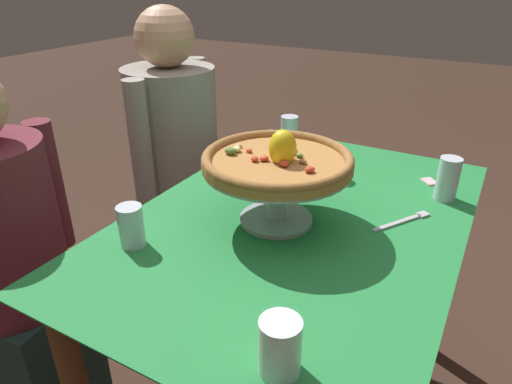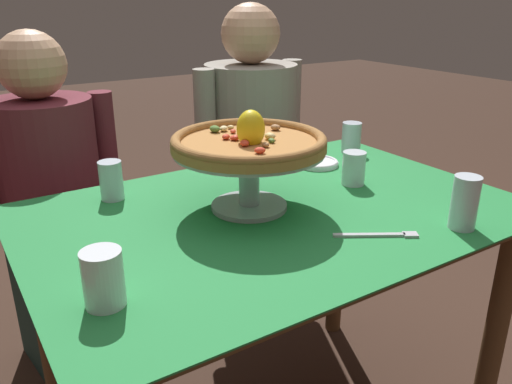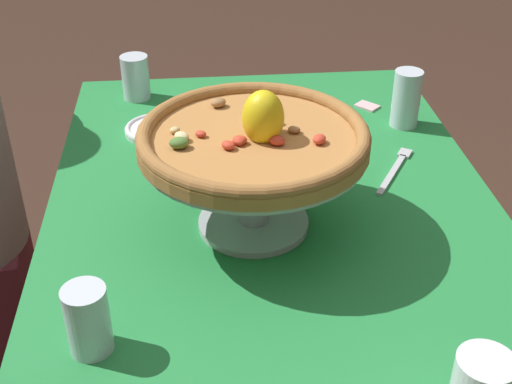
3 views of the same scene
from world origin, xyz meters
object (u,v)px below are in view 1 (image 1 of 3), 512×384
at_px(pizza_stand, 277,185).
at_px(diner_left, 11,276).
at_px(water_glass_front_right, 447,181).
at_px(dinner_fork, 404,221).
at_px(water_glass_back_left, 131,228).
at_px(water_glass_front_left, 280,350).
at_px(pizza, 278,159).
at_px(diner_right, 176,164).
at_px(water_glass_back_right, 289,132).
at_px(water_glass_side_right, 328,163).
at_px(sugar_packet, 429,182).
at_px(side_plate, 278,159).

relative_size(pizza_stand, diner_left, 0.31).
xyz_separation_m(water_glass_front_right, dinner_fork, (-0.19, 0.07, -0.05)).
height_order(water_glass_back_left, water_glass_front_left, same).
distance_m(pizza_stand, diner_left, 0.82).
distance_m(pizza, diner_right, 0.89).
distance_m(water_glass_back_left, diner_left, 0.50).
bearing_deg(diner_right, water_glass_back_right, -77.87).
height_order(water_glass_side_right, dinner_fork, water_glass_side_right).
bearing_deg(sugar_packet, water_glass_back_right, 78.86).
bearing_deg(water_glass_front_left, sugar_packet, -5.01).
bearing_deg(water_glass_front_left, water_glass_back_right, 24.73).
xyz_separation_m(pizza_stand, water_glass_front_left, (-0.44, -0.23, -0.06)).
height_order(water_glass_front_left, sugar_packet, water_glass_front_left).
bearing_deg(sugar_packet, water_glass_front_right, -148.80).
bearing_deg(diner_left, water_glass_front_right, -56.15).
height_order(water_glass_back_right, water_glass_front_right, water_glass_front_right).
bearing_deg(water_glass_front_right, dinner_fork, 160.06).
height_order(pizza_stand, water_glass_front_left, pizza_stand).
distance_m(water_glass_back_right, side_plate, 0.19).
bearing_deg(water_glass_back_left, pizza, -42.78).
bearing_deg(diner_left, diner_right, 1.78).
relative_size(water_glass_side_right, diner_right, 0.08).
height_order(water_glass_front_right, sugar_packet, water_glass_front_right).
relative_size(pizza, water_glass_back_left, 3.65).
relative_size(water_glass_back_right, diner_right, 0.08).
height_order(pizza, water_glass_back_left, pizza).
bearing_deg(water_glass_back_left, water_glass_front_left, -109.53).
height_order(pizza_stand, diner_left, diner_left).
bearing_deg(pizza, water_glass_back_left, 137.22).
relative_size(water_glass_front_right, sugar_packet, 2.51).
height_order(water_glass_front_right, water_glass_front_left, water_glass_front_right).
height_order(water_glass_front_left, side_plate, water_glass_front_left).
height_order(water_glass_front_left, dinner_fork, water_glass_front_left).
relative_size(diner_left, diner_right, 0.95).
distance_m(pizza_stand, water_glass_front_left, 0.50).
height_order(dinner_fork, sugar_packet, dinner_fork).
relative_size(water_glass_side_right, sugar_packet, 1.89).
xyz_separation_m(water_glass_back_right, diner_right, (-0.10, 0.47, -0.19)).
height_order(water_glass_side_right, diner_left, diner_left).
height_order(water_glass_back_right, water_glass_side_right, water_glass_back_right).
xyz_separation_m(side_plate, diner_right, (0.08, 0.52, -0.16)).
height_order(pizza_stand, water_glass_back_left, pizza_stand).
bearing_deg(dinner_fork, diner_left, 117.65).
relative_size(water_glass_side_right, side_plate, 0.72).
relative_size(dinner_fork, diner_right, 0.14).
bearing_deg(sugar_packet, pizza_stand, 145.44).
xyz_separation_m(pizza, side_plate, (0.36, 0.18, -0.17)).
bearing_deg(water_glass_back_right, water_glass_side_right, -131.44).
distance_m(water_glass_front_right, water_glass_front_left, 0.80).
height_order(water_glass_side_right, diner_right, diner_right).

